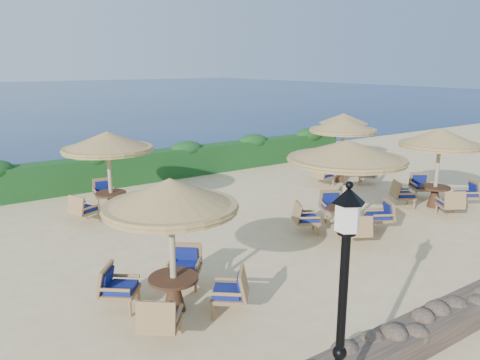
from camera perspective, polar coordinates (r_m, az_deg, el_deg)
ground at (r=14.27m, az=5.54°, el=-5.19°), size 120.00×120.00×0.00m
hedge at (r=19.97m, az=-7.73°, el=2.09°), size 18.00×0.90×1.20m
lamp_post at (r=6.09m, az=12.22°, el=-17.11°), size 0.44×0.44×3.31m
extra_parasol at (r=22.77m, az=12.50°, el=7.35°), size 2.30×2.30×2.41m
cafe_set_0 at (r=8.81m, az=-8.36°, el=-5.53°), size 2.62×2.62×2.65m
cafe_set_1 at (r=13.25m, az=12.81°, el=1.73°), size 3.31×3.31×2.65m
cafe_set_2 at (r=16.62m, az=23.07°, el=2.81°), size 2.75×2.75×2.65m
cafe_set_3 at (r=15.10m, az=-15.76°, el=2.94°), size 2.83×2.84×2.65m
cafe_set_4 at (r=19.10m, az=12.40°, el=5.26°), size 2.76×2.77×2.65m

